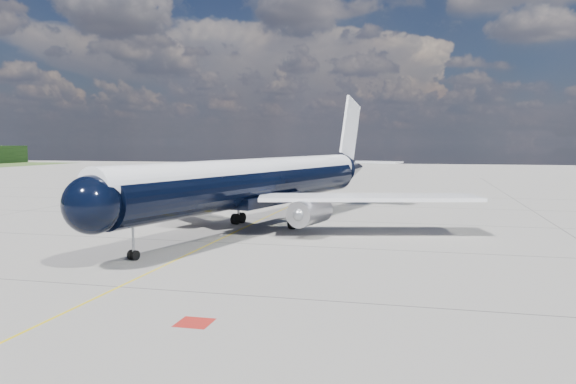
% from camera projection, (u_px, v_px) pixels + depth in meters
% --- Properties ---
extents(ground, '(320.00, 320.00, 0.00)m').
position_uv_depth(ground, '(275.00, 213.00, 66.27)').
color(ground, gray).
rests_on(ground, ground).
extents(taxiway_centerline, '(0.16, 160.00, 0.01)m').
position_uv_depth(taxiway_centerline, '(263.00, 219.00, 61.43)').
color(taxiway_centerline, '#DBBB0B').
rests_on(taxiway_centerline, ground).
extents(red_marking, '(1.60, 1.60, 0.01)m').
position_uv_depth(red_marking, '(194.00, 323.00, 25.95)').
color(red_marking, maroon).
rests_on(red_marking, ground).
extents(main_airliner, '(39.91, 49.42, 14.50)m').
position_uv_depth(main_airliner, '(265.00, 181.00, 55.40)').
color(main_airliner, black).
rests_on(main_airliner, ground).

